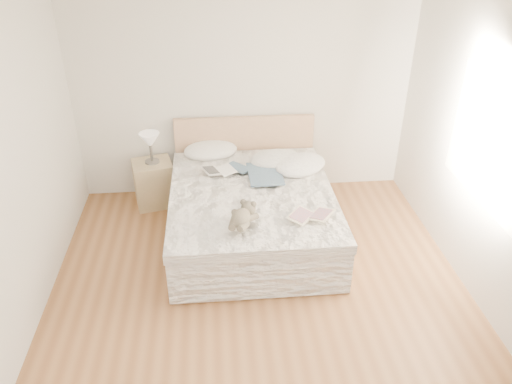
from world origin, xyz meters
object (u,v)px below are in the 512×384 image
nightstand (154,183)px  photo_book (219,171)px  bed (251,210)px  teddy_bear (241,224)px  table_lamp (150,142)px  childrens_book (311,216)px

nightstand → photo_book: 0.96m
bed → teddy_bear: 0.85m
nightstand → table_lamp: table_lamp is taller
table_lamp → photo_book: (0.78, -0.42, -0.20)m
childrens_book → bed: bearing=167.0°
photo_book → childrens_book: bearing=-72.4°
table_lamp → teddy_bear: table_lamp is taller
bed → table_lamp: bearing=145.6°
table_lamp → photo_book: table_lamp is taller
nightstand → table_lamp: (0.01, 0.01, 0.55)m
nightstand → photo_book: bearing=-27.6°
table_lamp → nightstand: bearing=-130.9°
bed → table_lamp: 1.45m
childrens_book → teddy_bear: 0.69m
photo_book → nightstand: bearing=129.3°
nightstand → photo_book: (0.79, -0.41, 0.35)m
table_lamp → teddy_bear: size_ratio=1.11×
childrens_book → nightstand: bearing=177.8°
bed → teddy_bear: bed is taller
bed → nightstand: bed is taller
photo_book → teddy_bear: bearing=-104.0°
nightstand → childrens_book: bearing=-40.5°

